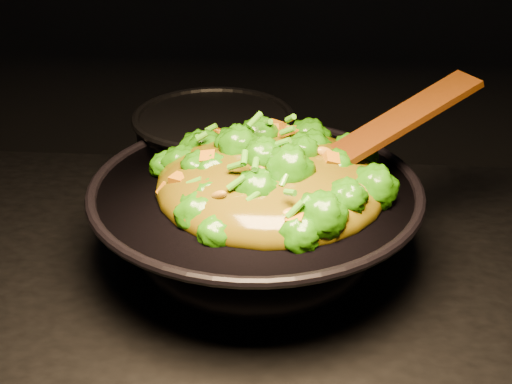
# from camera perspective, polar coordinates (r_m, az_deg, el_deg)

# --- Properties ---
(wok) EXTENTS (0.51, 0.51, 0.12)m
(wok) POSITION_cam_1_polar(r_m,az_deg,el_deg) (0.89, -0.05, -2.89)
(wok) COLOR black
(wok) RESTS_ON stovetop
(stir_fry) EXTENTS (0.35, 0.35, 0.11)m
(stir_fry) POSITION_cam_1_polar(r_m,az_deg,el_deg) (0.83, 1.37, 3.61)
(stir_fry) COLOR #246C07
(stir_fry) RESTS_ON wok
(spatula) EXTENTS (0.31, 0.20, 0.14)m
(spatula) POSITION_cam_1_polar(r_m,az_deg,el_deg) (0.86, 9.68, 4.50)
(spatula) COLOR #321004
(spatula) RESTS_ON wok
(back_pot) EXTENTS (0.29, 0.29, 0.14)m
(back_pot) POSITION_cam_1_polar(r_m,az_deg,el_deg) (1.07, -3.69, 3.48)
(back_pot) COLOR black
(back_pot) RESTS_ON stovetop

